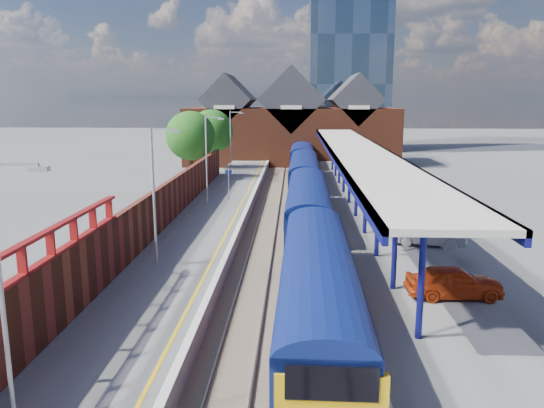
{
  "coord_description": "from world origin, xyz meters",
  "views": [
    {
      "loc": [
        0.56,
        -19.8,
        9.39
      ],
      "look_at": [
        -0.92,
        14.09,
        2.6
      ],
      "focal_mm": 35.0,
      "sensor_mm": 36.0,
      "label": 1
    }
  ],
  "objects_px": {
    "lamp_post_a": "(6,285)",
    "lamp_post_d": "(232,139)",
    "parked_car_red": "(454,282)",
    "lamp_post_c": "(208,154)",
    "parked_car_dark": "(403,207)",
    "lamp_post_b": "(156,188)",
    "parked_car_silver": "(429,234)",
    "train": "(306,185)",
    "parked_car_blue": "(387,190)",
    "platform_sign": "(229,179)"
  },
  "relations": [
    {
      "from": "lamp_post_a",
      "to": "lamp_post_d",
      "type": "distance_m",
      "value": 46.0
    },
    {
      "from": "lamp_post_a",
      "to": "parked_car_red",
      "type": "xyz_separation_m",
      "value": [
        13.76,
        10.05,
        -3.3
      ]
    },
    {
      "from": "lamp_post_c",
      "to": "parked_car_dark",
      "type": "height_order",
      "value": "lamp_post_c"
    },
    {
      "from": "lamp_post_b",
      "to": "parked_car_silver",
      "type": "bearing_deg",
      "value": 16.15
    },
    {
      "from": "parked_car_dark",
      "to": "lamp_post_c",
      "type": "bearing_deg",
      "value": 94.59
    },
    {
      "from": "train",
      "to": "lamp_post_b",
      "type": "distance_m",
      "value": 20.66
    },
    {
      "from": "lamp_post_b",
      "to": "parked_car_silver",
      "type": "relative_size",
      "value": 1.68
    },
    {
      "from": "lamp_post_d",
      "to": "parked_car_dark",
      "type": "distance_m",
      "value": 24.78
    },
    {
      "from": "parked_car_dark",
      "to": "parked_car_blue",
      "type": "xyz_separation_m",
      "value": [
        0.0,
        6.94,
        0.09
      ]
    },
    {
      "from": "lamp_post_a",
      "to": "lamp_post_b",
      "type": "bearing_deg",
      "value": 90.0
    },
    {
      "from": "lamp_post_d",
      "to": "parked_car_silver",
      "type": "xyz_separation_m",
      "value": [
        14.71,
        -27.74,
        -3.31
      ]
    },
    {
      "from": "train",
      "to": "parked_car_dark",
      "type": "relative_size",
      "value": 16.84
    },
    {
      "from": "train",
      "to": "parked_car_silver",
      "type": "distance_m",
      "value": 16.17
    },
    {
      "from": "lamp_post_a",
      "to": "parked_car_blue",
      "type": "xyz_separation_m",
      "value": [
        14.86,
        33.41,
        -3.34
      ]
    },
    {
      "from": "train",
      "to": "lamp_post_d",
      "type": "bearing_deg",
      "value": 120.94
    },
    {
      "from": "parked_car_red",
      "to": "parked_car_silver",
      "type": "xyz_separation_m",
      "value": [
        0.95,
        8.21,
        -0.01
      ]
    },
    {
      "from": "train",
      "to": "parked_car_dark",
      "type": "height_order",
      "value": "train"
    },
    {
      "from": "lamp_post_b",
      "to": "parked_car_red",
      "type": "relative_size",
      "value": 1.73
    },
    {
      "from": "parked_car_silver",
      "to": "parked_car_dark",
      "type": "distance_m",
      "value": 8.21
    },
    {
      "from": "lamp_post_b",
      "to": "parked_car_blue",
      "type": "distance_m",
      "value": 24.67
    },
    {
      "from": "lamp_post_a",
      "to": "platform_sign",
      "type": "bearing_deg",
      "value": 87.56
    },
    {
      "from": "parked_car_red",
      "to": "parked_car_dark",
      "type": "height_order",
      "value": "parked_car_red"
    },
    {
      "from": "lamp_post_d",
      "to": "platform_sign",
      "type": "distance_m",
      "value": 14.25
    },
    {
      "from": "parked_car_red",
      "to": "parked_car_blue",
      "type": "xyz_separation_m",
      "value": [
        1.1,
        23.36,
        -0.04
      ]
    },
    {
      "from": "lamp_post_b",
      "to": "parked_car_silver",
      "type": "height_order",
      "value": "lamp_post_b"
    },
    {
      "from": "parked_car_blue",
      "to": "lamp_post_b",
      "type": "bearing_deg",
      "value": 135.62
    },
    {
      "from": "parked_car_red",
      "to": "parked_car_blue",
      "type": "distance_m",
      "value": 23.38
    },
    {
      "from": "parked_car_red",
      "to": "parked_car_silver",
      "type": "height_order",
      "value": "parked_car_red"
    },
    {
      "from": "lamp_post_a",
      "to": "lamp_post_d",
      "type": "height_order",
      "value": "same"
    },
    {
      "from": "parked_car_silver",
      "to": "lamp_post_d",
      "type": "bearing_deg",
      "value": 39.31
    },
    {
      "from": "parked_car_silver",
      "to": "parked_car_blue",
      "type": "distance_m",
      "value": 15.15
    },
    {
      "from": "lamp_post_b",
      "to": "parked_car_blue",
      "type": "height_order",
      "value": "lamp_post_b"
    },
    {
      "from": "lamp_post_c",
      "to": "lamp_post_d",
      "type": "height_order",
      "value": "same"
    },
    {
      "from": "train",
      "to": "lamp_post_b",
      "type": "height_order",
      "value": "lamp_post_b"
    },
    {
      "from": "lamp_post_c",
      "to": "platform_sign",
      "type": "relative_size",
      "value": 2.8
    },
    {
      "from": "train",
      "to": "parked_car_dark",
      "type": "xyz_separation_m",
      "value": [
        7.01,
        -6.42,
        -0.55
      ]
    },
    {
      "from": "parked_car_silver",
      "to": "parked_car_dark",
      "type": "relative_size",
      "value": 1.06
    },
    {
      "from": "lamp_post_c",
      "to": "lamp_post_d",
      "type": "distance_m",
      "value": 16.0
    },
    {
      "from": "lamp_post_d",
      "to": "train",
      "type": "bearing_deg",
      "value": -59.06
    },
    {
      "from": "parked_car_dark",
      "to": "platform_sign",
      "type": "bearing_deg",
      "value": 85.68
    },
    {
      "from": "lamp_post_b",
      "to": "lamp_post_a",
      "type": "bearing_deg",
      "value": -90.0
    },
    {
      "from": "train",
      "to": "parked_car_blue",
      "type": "relative_size",
      "value": 13.99
    },
    {
      "from": "train",
      "to": "lamp_post_d",
      "type": "height_order",
      "value": "lamp_post_d"
    },
    {
      "from": "lamp_post_b",
      "to": "parked_car_dark",
      "type": "height_order",
      "value": "lamp_post_b"
    },
    {
      "from": "lamp_post_c",
      "to": "parked_car_dark",
      "type": "bearing_deg",
      "value": -13.36
    },
    {
      "from": "parked_car_blue",
      "to": "train",
      "type": "bearing_deg",
      "value": 87.27
    },
    {
      "from": "parked_car_silver",
      "to": "lamp_post_c",
      "type": "bearing_deg",
      "value": 62.78
    },
    {
      "from": "platform_sign",
      "to": "parked_car_silver",
      "type": "bearing_deg",
      "value": -45.83
    },
    {
      "from": "lamp_post_a",
      "to": "parked_car_dark",
      "type": "bearing_deg",
      "value": 60.69
    },
    {
      "from": "lamp_post_b",
      "to": "lamp_post_d",
      "type": "relative_size",
      "value": 1.0
    }
  ]
}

